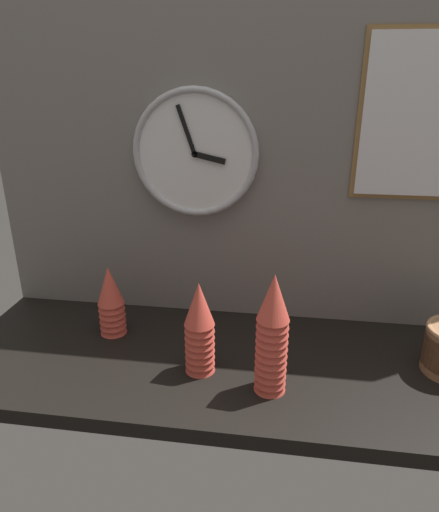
# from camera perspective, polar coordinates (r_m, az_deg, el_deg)

# --- Properties ---
(ground_plane) EXTENTS (1.60, 0.56, 0.04)m
(ground_plane) POSITION_cam_1_polar(r_m,az_deg,el_deg) (1.27, 3.85, -13.45)
(ground_plane) COLOR black
(wall_tiled_back) EXTENTS (1.60, 0.03, 1.05)m
(wall_tiled_back) POSITION_cam_1_polar(r_m,az_deg,el_deg) (1.31, 5.44, 13.59)
(wall_tiled_back) COLOR slate
(wall_tiled_back) RESTS_ON ground_plane
(cup_stack_left) EXTENTS (0.08, 0.08, 0.21)m
(cup_stack_left) POSITION_cam_1_polar(r_m,az_deg,el_deg) (1.35, -13.42, -5.45)
(cup_stack_left) COLOR #DB4C3D
(cup_stack_left) RESTS_ON ground_plane
(cup_stack_center_right) EXTENTS (0.08, 0.08, 0.31)m
(cup_stack_center_right) POSITION_cam_1_polar(r_m,az_deg,el_deg) (1.07, 6.60, -9.73)
(cup_stack_center_right) COLOR #DB4C3D
(cup_stack_center_right) RESTS_ON ground_plane
(cup_stack_center) EXTENTS (0.08, 0.08, 0.25)m
(cup_stack_center) POSITION_cam_1_polar(r_m,az_deg,el_deg) (1.15, -2.52, -8.98)
(cup_stack_center) COLOR #DB4C3D
(cup_stack_center) RESTS_ON ground_plane
(wall_clock) EXTENTS (0.36, 0.03, 0.36)m
(wall_clock) POSITION_cam_1_polar(r_m,az_deg,el_deg) (1.31, -3.06, 12.67)
(wall_clock) COLOR white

